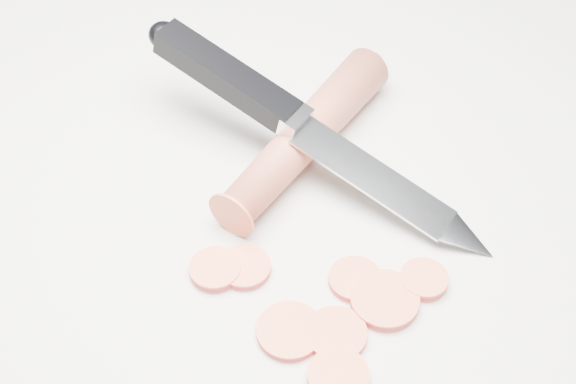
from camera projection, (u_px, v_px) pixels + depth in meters
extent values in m
plane|color=silver|center=(280.00, 207.00, 0.53)|extent=(2.40, 2.40, 0.00)
cylinder|color=#BB4E37|center=(306.00, 135.00, 0.55)|extent=(0.14, 0.15, 0.03)
cylinder|color=#F06139|center=(290.00, 331.00, 0.46)|extent=(0.04, 0.04, 0.01)
cylinder|color=#F06139|center=(215.00, 269.00, 0.49)|extent=(0.03, 0.03, 0.01)
cylinder|color=#F06139|center=(385.00, 300.00, 0.47)|extent=(0.04, 0.04, 0.01)
cylinder|color=#F06139|center=(424.00, 280.00, 0.48)|extent=(0.03, 0.03, 0.01)
cylinder|color=#F06139|center=(355.00, 280.00, 0.49)|extent=(0.03, 0.03, 0.01)
cylinder|color=#F06139|center=(245.00, 267.00, 0.49)|extent=(0.03, 0.03, 0.01)
cylinder|color=#F06139|center=(338.00, 377.00, 0.44)|extent=(0.03, 0.03, 0.01)
cylinder|color=#F06139|center=(336.00, 334.00, 0.46)|extent=(0.04, 0.04, 0.01)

